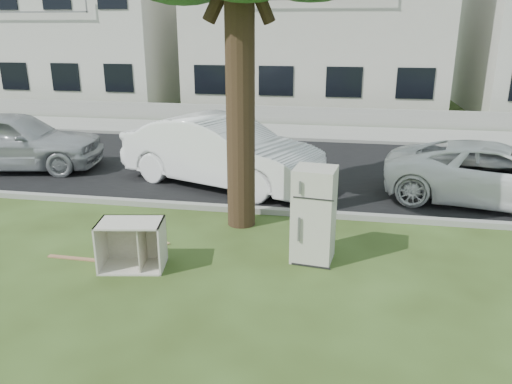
% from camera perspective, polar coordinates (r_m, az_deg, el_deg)
% --- Properties ---
extents(ground, '(120.00, 120.00, 0.00)m').
position_cam_1_polar(ground, '(8.17, -1.48, -8.46)').
color(ground, '#2F3F16').
extents(road, '(120.00, 7.00, 0.01)m').
position_cam_1_polar(road, '(13.73, 3.55, 2.74)').
color(road, black).
rests_on(road, ground).
extents(kerb_near, '(120.00, 0.18, 0.12)m').
position_cam_1_polar(kerb_near, '(10.38, 1.23, -2.46)').
color(kerb_near, gray).
rests_on(kerb_near, ground).
extents(kerb_far, '(120.00, 0.18, 0.12)m').
position_cam_1_polar(kerb_far, '(17.16, 4.96, 5.85)').
color(kerb_far, gray).
rests_on(kerb_far, ground).
extents(sidewalk, '(120.00, 2.80, 0.01)m').
position_cam_1_polar(sidewalk, '(18.57, 5.39, 6.80)').
color(sidewalk, gray).
rests_on(sidewalk, ground).
extents(low_wall, '(120.00, 0.15, 0.70)m').
position_cam_1_polar(low_wall, '(20.08, 5.83, 8.66)').
color(low_wall, gray).
rests_on(low_wall, ground).
extents(townhouse_left, '(10.20, 8.16, 7.04)m').
position_cam_1_polar(townhouse_left, '(28.10, -19.41, 17.00)').
color(townhouse_left, beige).
rests_on(townhouse_left, ground).
extents(townhouse_center, '(11.22, 8.16, 7.44)m').
position_cam_1_polar(townhouse_center, '(24.69, 7.06, 18.27)').
color(townhouse_center, beige).
rests_on(townhouse_center, ground).
extents(fridge, '(0.72, 0.68, 1.58)m').
position_cam_1_polar(fridge, '(8.14, 6.62, -2.60)').
color(fridge, beige).
rests_on(fridge, ground).
extents(cabinet, '(1.10, 0.79, 0.79)m').
position_cam_1_polar(cabinet, '(8.21, -14.01, -5.87)').
color(cabinet, silver).
rests_on(cabinet, ground).
extents(plank_a, '(1.06, 0.11, 0.02)m').
position_cam_1_polar(plank_a, '(8.91, -19.73, -7.17)').
color(plank_a, '#9D6C4C').
rests_on(plank_a, ground).
extents(plank_b, '(0.75, 0.66, 0.02)m').
position_cam_1_polar(plank_b, '(9.42, -11.40, -5.01)').
color(plank_b, '#A38855').
rests_on(plank_b, ground).
extents(plank_c, '(0.19, 0.78, 0.02)m').
position_cam_1_polar(plank_c, '(9.26, -13.44, -5.57)').
color(plank_c, tan).
rests_on(plank_c, ground).
extents(car_center, '(5.33, 3.41, 1.66)m').
position_cam_1_polar(car_center, '(12.13, -4.01, 4.67)').
color(car_center, white).
rests_on(car_center, ground).
extents(car_right, '(5.03, 3.07, 1.30)m').
position_cam_1_polar(car_right, '(12.01, 25.77, 1.84)').
color(car_right, white).
rests_on(car_right, ground).
extents(car_left, '(4.97, 2.75, 1.60)m').
position_cam_1_polar(car_left, '(14.96, -26.12, 5.32)').
color(car_left, '#A7A9AE').
rests_on(car_left, ground).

